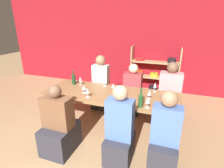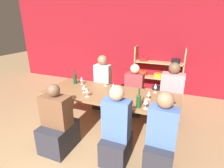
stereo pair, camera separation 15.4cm
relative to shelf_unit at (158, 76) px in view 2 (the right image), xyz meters
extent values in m
cube|color=maroon|center=(-0.70, 0.20, 0.83)|extent=(8.80, 0.06, 2.70)
cube|color=tan|center=(-0.67, 0.00, 0.14)|extent=(0.04, 0.30, 1.32)
cube|color=tan|center=(0.64, 0.00, 0.14)|extent=(0.04, 0.30, 1.32)
cube|color=tan|center=(-0.02, 0.00, -0.50)|extent=(1.32, 0.30, 0.04)
cylinder|color=silver|center=(-0.45, 0.00, -0.43)|extent=(0.16, 0.16, 0.12)
sphere|color=black|center=(-0.45, 0.00, -0.35)|extent=(0.02, 0.02, 0.02)
cylinder|color=black|center=(-0.02, 0.00, -0.41)|extent=(0.25, 0.25, 0.15)
sphere|color=black|center=(-0.02, 0.00, -0.33)|extent=(0.02, 0.02, 0.02)
cylinder|color=gold|center=(0.42, 0.00, -0.43)|extent=(0.20, 0.20, 0.11)
sphere|color=black|center=(0.42, 0.00, -0.36)|extent=(0.02, 0.02, 0.02)
cube|color=tan|center=(-0.02, 0.00, -0.06)|extent=(1.32, 0.30, 0.04)
cylinder|color=#E0561E|center=(-0.45, 0.00, 0.02)|extent=(0.22, 0.22, 0.13)
sphere|color=black|center=(-0.45, 0.00, 0.10)|extent=(0.02, 0.02, 0.02)
cylinder|color=gold|center=(-0.02, 0.00, 0.01)|extent=(0.23, 0.23, 0.11)
sphere|color=black|center=(-0.02, 0.00, 0.07)|extent=(0.02, 0.02, 0.02)
cylinder|color=#338447|center=(0.42, 0.00, 0.02)|extent=(0.26, 0.26, 0.13)
sphere|color=black|center=(0.42, 0.00, 0.10)|extent=(0.02, 0.02, 0.02)
cube|color=tan|center=(-0.02, 0.00, 0.38)|extent=(1.32, 0.30, 0.04)
cylinder|color=red|center=(-0.45, 0.00, 0.44)|extent=(0.25, 0.25, 0.10)
sphere|color=black|center=(-0.45, 0.00, 0.50)|extent=(0.02, 0.02, 0.02)
cylinder|color=black|center=(0.42, 0.00, 0.46)|extent=(0.23, 0.23, 0.12)
sphere|color=black|center=(0.42, 0.00, 0.53)|extent=(0.02, 0.02, 0.02)
cube|color=olive|center=(-0.57, -2.19, 0.19)|extent=(2.48, 0.93, 0.04)
cube|color=olive|center=(-1.73, -2.57, -0.18)|extent=(0.08, 0.08, 0.69)
cube|color=olive|center=(0.59, -2.57, -0.18)|extent=(0.08, 0.08, 0.69)
cube|color=olive|center=(-1.73, -1.80, -0.18)|extent=(0.08, 0.08, 0.69)
cube|color=olive|center=(0.59, -1.80, -0.18)|extent=(0.08, 0.08, 0.69)
cylinder|color=#19381E|center=(-1.46, -1.97, 0.31)|extent=(0.08, 0.08, 0.20)
cone|color=#19381E|center=(-1.46, -1.97, 0.42)|extent=(0.08, 0.08, 0.03)
cylinder|color=#19381E|center=(-1.46, -1.97, 0.48)|extent=(0.03, 0.03, 0.07)
cylinder|color=#1E4C23|center=(0.05, -2.54, 0.31)|extent=(0.07, 0.07, 0.19)
cone|color=#1E4C23|center=(0.05, -2.54, 0.42)|extent=(0.07, 0.07, 0.03)
cylinder|color=#1E4C23|center=(0.05, -2.54, 0.48)|extent=(0.03, 0.03, 0.09)
cylinder|color=white|center=(0.16, -2.53, 0.21)|extent=(0.07, 0.07, 0.00)
cylinder|color=white|center=(0.16, -2.53, 0.26)|extent=(0.01, 0.01, 0.08)
cone|color=white|center=(0.16, -2.53, 0.34)|extent=(0.07, 0.07, 0.09)
cylinder|color=white|center=(-1.04, -2.32, 0.21)|extent=(0.07, 0.07, 0.00)
cylinder|color=white|center=(-1.04, -2.32, 0.25)|extent=(0.01, 0.01, 0.07)
cone|color=white|center=(-1.04, -2.32, 0.32)|extent=(0.08, 0.08, 0.08)
cylinder|color=maroon|center=(-1.04, -2.32, 0.30)|extent=(0.04, 0.04, 0.03)
cylinder|color=white|center=(-0.88, -2.48, 0.21)|extent=(0.07, 0.07, 0.00)
cylinder|color=white|center=(-0.88, -2.48, 0.26)|extent=(0.01, 0.01, 0.08)
cone|color=white|center=(-0.88, -2.48, 0.34)|extent=(0.07, 0.07, 0.08)
cylinder|color=maroon|center=(-0.88, -2.48, 0.32)|extent=(0.04, 0.04, 0.03)
cylinder|color=white|center=(-0.81, -1.86, 0.21)|extent=(0.07, 0.07, 0.00)
cylinder|color=white|center=(-0.81, -1.86, 0.26)|extent=(0.01, 0.01, 0.09)
cone|color=white|center=(-0.81, -1.86, 0.34)|extent=(0.08, 0.08, 0.08)
cylinder|color=maroon|center=(-0.81, -1.86, 0.32)|extent=(0.04, 0.04, 0.03)
cylinder|color=white|center=(0.19, -1.83, 0.21)|extent=(0.07, 0.07, 0.00)
cylinder|color=white|center=(0.19, -1.83, 0.26)|extent=(0.01, 0.01, 0.09)
cone|color=white|center=(0.19, -1.83, 0.35)|extent=(0.06, 0.06, 0.09)
cylinder|color=beige|center=(0.19, -1.83, 0.32)|extent=(0.03, 0.03, 0.04)
cylinder|color=white|center=(-0.55, -2.08, 0.21)|extent=(0.06, 0.06, 0.00)
cylinder|color=white|center=(-0.55, -2.08, 0.25)|extent=(0.01, 0.01, 0.07)
cone|color=white|center=(-0.55, -2.08, 0.33)|extent=(0.07, 0.07, 0.08)
cylinder|color=maroon|center=(-0.55, -2.08, 0.31)|extent=(0.04, 0.04, 0.03)
cylinder|color=white|center=(-1.31, -1.96, 0.21)|extent=(0.06, 0.06, 0.00)
cylinder|color=white|center=(-1.31, -1.96, 0.25)|extent=(0.01, 0.01, 0.08)
cone|color=white|center=(-1.31, -1.96, 0.34)|extent=(0.06, 0.06, 0.09)
cylinder|color=beige|center=(-1.31, -1.96, 0.31)|extent=(0.03, 0.03, 0.04)
cylinder|color=white|center=(0.14, -2.18, 0.21)|extent=(0.06, 0.06, 0.00)
cylinder|color=white|center=(0.14, -2.18, 0.25)|extent=(0.01, 0.01, 0.07)
cone|color=white|center=(0.14, -2.18, 0.32)|extent=(0.07, 0.07, 0.09)
cylinder|color=beige|center=(0.14, -2.18, 0.30)|extent=(0.04, 0.04, 0.04)
cube|color=black|center=(0.51, -2.12, 0.22)|extent=(0.13, 0.17, 0.01)
cube|color=#2D2D38|center=(0.46, -2.92, -0.29)|extent=(0.37, 0.46, 0.47)
cube|color=#4C70B7|center=(0.46, -2.92, 0.21)|extent=(0.37, 0.20, 0.52)
sphere|color=#9E7556|center=(0.46, -2.92, 0.57)|extent=(0.21, 0.21, 0.21)
cube|color=#2D2D38|center=(-0.33, -1.38, -0.30)|extent=(0.39, 0.49, 0.45)
cube|color=#99383D|center=(-0.33, -1.38, 0.17)|extent=(0.39, 0.22, 0.47)
sphere|color=beige|center=(-0.33, -1.38, 0.50)|extent=(0.21, 0.21, 0.21)
cube|color=#2D2D38|center=(-0.16, -2.94, -0.32)|extent=(0.38, 0.47, 0.40)
cube|color=#4C70B7|center=(-0.16, -2.94, 0.18)|extent=(0.38, 0.21, 0.59)
sphere|color=tan|center=(-0.16, -2.94, 0.58)|extent=(0.21, 0.21, 0.21)
cube|color=#2D2D38|center=(0.46, -1.37, -0.28)|extent=(0.45, 0.56, 0.49)
cube|color=pink|center=(0.46, -1.37, 0.23)|extent=(0.45, 0.25, 0.51)
sphere|color=brown|center=(0.46, -1.37, 0.59)|extent=(0.22, 0.22, 0.22)
cube|color=#2D2D38|center=(-1.11, -3.04, -0.30)|extent=(0.45, 0.56, 0.44)
cube|color=brown|center=(-1.11, -3.04, 0.16)|extent=(0.45, 0.25, 0.49)
sphere|color=brown|center=(-1.11, -3.04, 0.50)|extent=(0.19, 0.19, 0.19)
cube|color=#2D2D38|center=(-1.09, -1.39, -0.30)|extent=(0.37, 0.47, 0.45)
cube|color=silver|center=(-1.09, -1.39, 0.23)|extent=(0.37, 0.21, 0.59)
sphere|color=#9E7556|center=(-1.09, -1.39, 0.63)|extent=(0.22, 0.22, 0.22)
camera|label=1|loc=(0.44, -4.97, 1.46)|focal=28.00mm
camera|label=2|loc=(0.59, -4.91, 1.46)|focal=28.00mm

